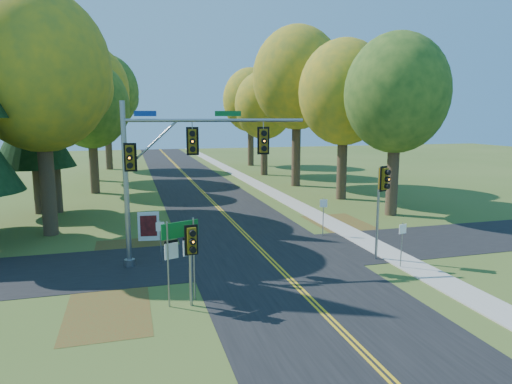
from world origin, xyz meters
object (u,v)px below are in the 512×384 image
object	(u,v)px
traffic_mast	(171,161)
east_signal_pole	(382,189)
route_sign_cluster	(181,245)
info_kiosk	(149,226)

from	to	relation	value
traffic_mast	east_signal_pole	size ratio (longest dim) A/B	1.80
traffic_mast	route_sign_cluster	size ratio (longest dim) A/B	2.59
info_kiosk	east_signal_pole	bearing A→B (deg)	-25.94
east_signal_pole	traffic_mast	bearing A→B (deg)	144.53
route_sign_cluster	info_kiosk	xyz separation A→B (m)	(-0.79, 9.40, -1.47)
route_sign_cluster	info_kiosk	size ratio (longest dim) A/B	1.97
east_signal_pole	info_kiosk	xyz separation A→B (m)	(-10.78, 6.76, -2.72)
route_sign_cluster	east_signal_pole	bearing A→B (deg)	-6.42
traffic_mast	east_signal_pole	distance (m)	10.12
traffic_mast	route_sign_cluster	xyz separation A→B (m)	(-0.17, -4.68, -2.67)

